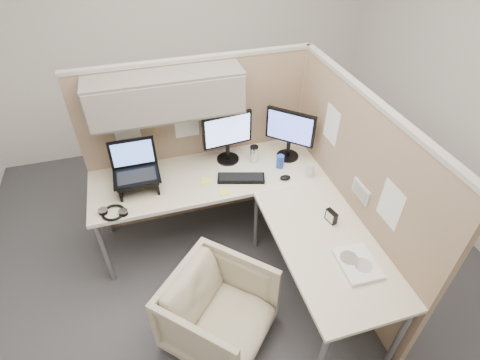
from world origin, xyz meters
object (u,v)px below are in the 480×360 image
object	(u,v)px
monitor_left	(227,134)
office_chair	(219,309)
keyboard	(241,178)
desk	(247,205)

from	to	relation	value
monitor_left	office_chair	bearing A→B (deg)	-113.86
office_chair	keyboard	xyz separation A→B (m)	(0.43, 0.91, 0.40)
desk	monitor_left	world-z (taller)	monitor_left
desk	monitor_left	distance (m)	0.65
office_chair	monitor_left	xyz separation A→B (m)	(0.40, 1.21, 0.66)
desk	keyboard	distance (m)	0.28
desk	monitor_left	xyz separation A→B (m)	(-0.01, 0.57, 0.32)
office_chair	monitor_left	size ratio (longest dim) A/B	1.49
office_chair	monitor_left	distance (m)	1.43
office_chair	keyboard	bearing A→B (deg)	19.17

